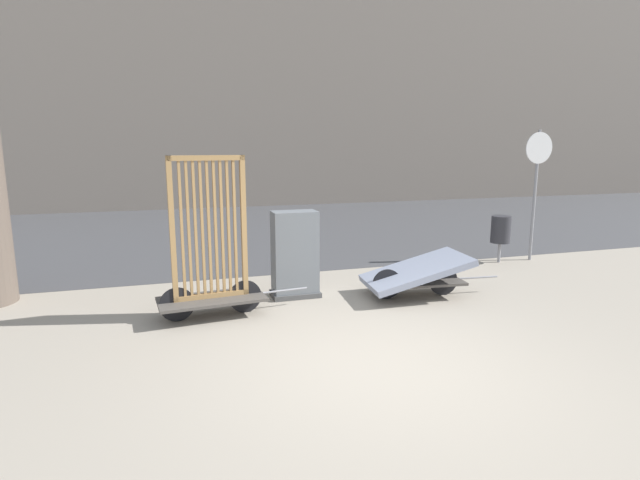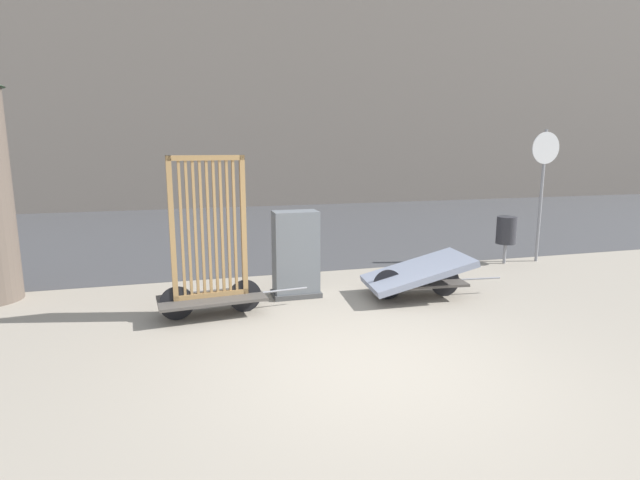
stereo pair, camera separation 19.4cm
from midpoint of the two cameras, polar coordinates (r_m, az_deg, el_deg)
The scene contains 8 objects.
ground_plane at distance 5.68m, azimuth 7.21°, elevation -14.25°, with size 60.00×60.00×0.00m, color gray.
road_strip at distance 14.67m, azimuth -7.39°, elevation 1.29°, with size 56.00×10.75×0.01m.
building_facade at distance 22.08m, azimuth -10.72°, elevation 19.67°, with size 48.00×4.00×11.76m.
bike_cart_with_bedframe at distance 7.14m, azimuth -11.63°, elevation -2.60°, with size 2.20×0.85×2.26m.
bike_cart_with_mattress at distance 8.09m, azimuth 11.73°, elevation -3.84°, with size 2.28×1.18×0.69m.
utility_cabinet at distance 7.95m, azimuth -2.09°, elevation -1.94°, with size 0.76×0.46×1.38m.
trash_bin at distance 10.89m, azimuth 20.99°, elevation 1.01°, with size 0.39×0.39×0.97m.
sign_post at distance 11.24m, azimuth 24.60°, elevation 6.79°, with size 0.64×0.06×2.71m.
Camera 2 is at (-1.94, -4.76, 2.39)m, focal length 28.00 mm.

